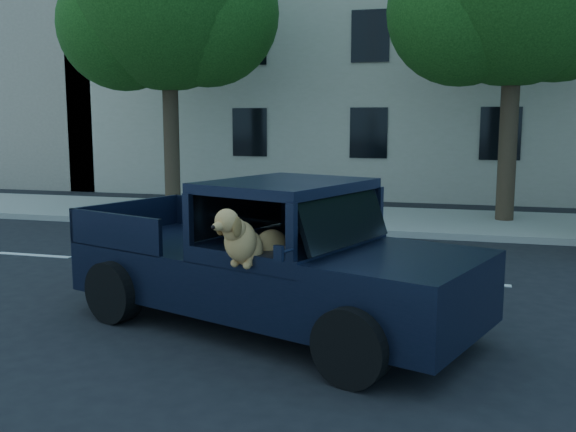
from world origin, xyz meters
name	(u,v)px	position (x,y,z in m)	size (l,w,h in m)	color
ground	(131,327)	(0.00, 0.00, 0.00)	(120.00, 120.00, 0.00)	black
far_sidewalk	(305,217)	(0.00, 9.20, 0.07)	(60.00, 4.00, 0.15)	gray
lane_stripes	(337,275)	(2.00, 3.40, 0.01)	(21.60, 0.14, 0.01)	silver
street_tree_left	(169,5)	(-3.97, 9.62, 5.71)	(6.00, 5.20, 8.60)	#332619
building_main	(439,65)	(3.00, 16.50, 4.50)	(26.00, 6.00, 9.00)	beige
building_left	(5,87)	(-15.00, 16.50, 4.00)	(12.00, 6.00, 8.00)	tan
pickup_truck	(263,277)	(1.61, 0.49, 0.63)	(5.62, 3.67, 1.88)	black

